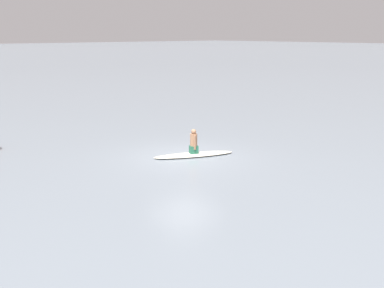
{
  "coord_description": "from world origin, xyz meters",
  "views": [
    {
      "loc": [
        -11.13,
        -12.91,
        4.79
      ],
      "look_at": [
        -0.04,
        -0.48,
        0.63
      ],
      "focal_mm": 41.76,
      "sensor_mm": 36.0,
      "label": 1
    }
  ],
  "objects": [
    {
      "name": "surfboard",
      "position": [
        0.36,
        -0.14,
        0.06
      ],
      "size": [
        3.25,
        2.0,
        0.12
      ],
      "primitive_type": "ellipsoid",
      "rotation": [
        0.0,
        0.0,
        2.71
      ],
      "color": "silver",
      "rests_on": "ground"
    },
    {
      "name": "person_paddler",
      "position": [
        0.36,
        -0.14,
        0.57
      ],
      "size": [
        0.41,
        0.42,
        0.98
      ],
      "rotation": [
        0.0,
        0.0,
        2.71
      ],
      "color": "#26664C",
      "rests_on": "surfboard"
    },
    {
      "name": "ground_plane",
      "position": [
        0.0,
        0.0,
        0.0
      ],
      "size": [
        400.0,
        400.0,
        0.0
      ],
      "primitive_type": "plane",
      "color": "gray"
    }
  ]
}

